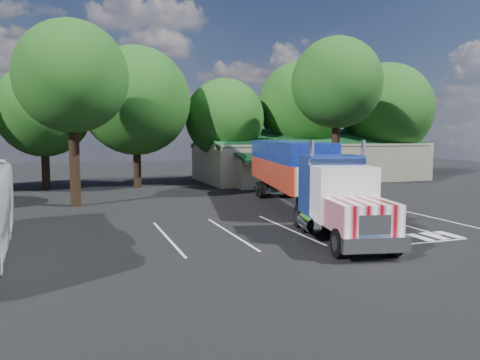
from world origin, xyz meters
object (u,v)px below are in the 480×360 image
object	(u,v)px
semi_truck	(298,171)
woman	(326,198)
silver_sedan	(313,180)
bicycle	(307,196)

from	to	relation	value
semi_truck	woman	distance (m)	2.50
woman	semi_truck	bearing A→B (deg)	54.96
semi_truck	woman	world-z (taller)	semi_truck
silver_sedan	woman	bearing A→B (deg)	-175.28
semi_truck	bicycle	size ratio (longest dim) A/B	13.28
woman	bicycle	size ratio (longest dim) A/B	1.12
bicycle	woman	bearing A→B (deg)	-122.51
bicycle	silver_sedan	xyz separation A→B (m)	(5.36, 9.07, 0.17)
semi_truck	silver_sedan	bearing A→B (deg)	70.06
bicycle	silver_sedan	bearing A→B (deg)	39.52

